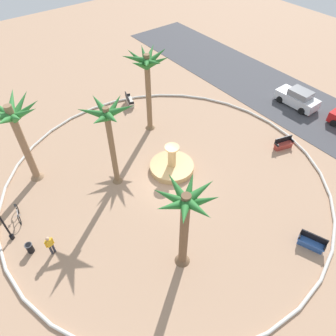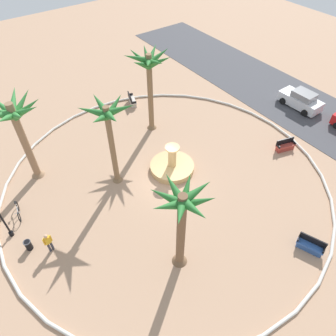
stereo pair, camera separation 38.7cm
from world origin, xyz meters
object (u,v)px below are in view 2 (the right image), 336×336
Objects in this scene: person_cyclist_helmet at (48,242)px; palm_tree_far_side at (16,121)px; bicycle_red_frame at (18,211)px; palm_tree_near_fountain at (149,70)px; bench_east at (310,246)px; palm_tree_by_curb at (109,124)px; palm_tree_mid_plaza at (182,213)px; bench_west at (132,101)px; fountain at (172,166)px; parked_car_leftmost at (301,100)px; trash_bin at (28,245)px; bench_north at (285,146)px.

palm_tree_far_side is at bearing 166.89° from person_cyclist_helmet.
person_cyclist_helmet reaches higher than bicycle_red_frame.
palm_tree_near_fountain is 4.20× the size of bench_east.
bench_east is at bearing 28.93° from palm_tree_by_curb.
palm_tree_mid_plaza is 17.73m from bench_west.
bench_east is 1.00× the size of bench_west.
bench_west reaches higher than bicycle_red_frame.
fountain is 2.00× the size of bench_west.
palm_tree_by_curb is 7.97m from person_cyclist_helmet.
bench_east is at bearing 14.07° from fountain.
bicycle_red_frame is at bearing -98.93° from palm_tree_by_curb.
palm_tree_near_fountain reaches higher than bench_west.
person_cyclist_helmet is (1.32, -10.11, 0.58)m from fountain.
palm_tree_near_fountain is at bearing -112.92° from parked_car_leftmost.
bicycle_red_frame is at bearing -77.75° from palm_tree_near_fountain.
bench_west is (-4.06, 10.74, -4.66)m from palm_tree_far_side.
bench_east is at bearing -50.28° from parked_car_leftmost.
bench_east is 19.95m from bench_west.
trash_bin is at bearing -24.24° from palm_tree_far_side.
palm_tree_mid_plaza is 10.18m from trash_bin.
trash_bin is 1.48m from person_cyclist_helmet.
palm_tree_far_side is at bearing -144.88° from bench_east.
bicycle_red_frame is 25.85m from parked_car_leftmost.
person_cyclist_helmet is (-9.18, -12.73, 0.55)m from bench_east.
palm_tree_mid_plaza is at bearing -120.35° from bench_east.
bicycle_red_frame is 1.07× the size of person_cyclist_helmet.
person_cyclist_helmet is (6.71, -1.56, -4.11)m from palm_tree_far_side.
bench_east is at bearing 53.82° from trash_bin.
bench_north is 19.03m from person_cyclist_helmet.
bench_west and bench_north have the same top height.
bench_west is 0.99× the size of bicycle_red_frame.
bench_east is at bearing 1.23° from bench_west.
palm_tree_by_curb reaches higher than parked_car_leftmost.
bench_east is 15.87m from parked_car_leftmost.
bench_north is (8.81, 7.15, -5.16)m from palm_tree_near_fountain.
bench_north is (-2.89, 13.01, -4.37)m from palm_tree_mid_plaza.
palm_tree_by_curb is 9.19× the size of trash_bin.
palm_tree_near_fountain is at bearing -7.70° from bench_west.
bench_east is (11.93, 6.59, -4.82)m from palm_tree_by_curb.
trash_bin is at bearing -99.04° from bench_north.
palm_tree_by_curb is at bearing 114.09° from person_cyclist_helmet.
palm_tree_mid_plaza is 11.98m from bicycle_red_frame.
person_cyclist_helmet is (6.54, -11.73, -4.61)m from palm_tree_near_fountain.
bicycle_red_frame is 0.42× the size of parked_car_leftmost.
parked_car_leftmost reaches higher than bench_west.
palm_tree_far_side is 19.97m from bench_east.
fountain is at bearing -13.10° from bench_west.
palm_tree_mid_plaza is at bearing -72.19° from parked_car_leftmost.
palm_tree_near_fountain is at bearing 153.42° from palm_tree_mid_plaza.
bench_west is at bearing -178.77° from bench_east.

